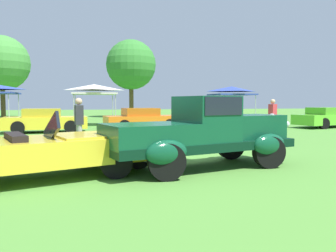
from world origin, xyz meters
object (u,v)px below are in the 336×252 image
(show_car_orange, at_px, (143,119))
(spectator_near_truck, at_px, (272,116))
(show_car_lime, at_px, (328,118))
(canopy_tent_center_field, at_px, (94,89))
(canopy_tent_right_field, at_px, (232,90))
(show_car_yellow, at_px, (45,121))
(neighbor_convertible, at_px, (45,150))
(spectator_by_row, at_px, (79,123))
(feature_pickup_truck, at_px, (203,132))

(show_car_orange, relative_size, spectator_near_truck, 2.57)
(show_car_orange, xyz_separation_m, show_car_lime, (11.32, -0.52, 0.00))
(show_car_lime, relative_size, canopy_tent_center_field, 1.69)
(spectator_near_truck, bearing_deg, canopy_tent_center_field, 131.53)
(show_car_lime, distance_m, canopy_tent_right_field, 7.26)
(show_car_yellow, distance_m, show_car_lime, 16.39)
(spectator_near_truck, relative_size, canopy_tent_right_field, 0.58)
(canopy_tent_center_field, height_order, canopy_tent_right_field, same)
(neighbor_convertible, distance_m, show_car_lime, 18.49)
(show_car_yellow, xyz_separation_m, canopy_tent_center_field, (2.57, 4.72, 1.82))
(show_car_lime, relative_size, spectator_near_truck, 2.84)
(show_car_yellow, xyz_separation_m, show_car_orange, (5.07, 0.17, 0.00))
(canopy_tent_center_field, xyz_separation_m, canopy_tent_right_field, (10.11, 0.90, 0.00))
(show_car_yellow, bearing_deg, show_car_lime, -1.24)
(neighbor_convertible, height_order, show_car_orange, neighbor_convertible)
(neighbor_convertible, relative_size, show_car_orange, 1.09)
(show_car_lime, height_order, canopy_tent_center_field, canopy_tent_center_field)
(show_car_yellow, height_order, canopy_tent_right_field, canopy_tent_right_field)
(show_car_orange, distance_m, spectator_near_truck, 6.88)
(show_car_orange, bearing_deg, show_car_yellow, -178.09)
(canopy_tent_right_field, bearing_deg, spectator_near_truck, -103.02)
(spectator_near_truck, bearing_deg, show_car_yellow, 158.28)
(show_car_orange, bearing_deg, neighbor_convertible, -108.78)
(spectator_by_row, relative_size, canopy_tent_center_field, 0.60)
(canopy_tent_right_field, bearing_deg, show_car_orange, -144.40)
(show_car_orange, height_order, spectator_by_row, spectator_by_row)
(spectator_near_truck, bearing_deg, show_car_lime, 32.47)
(feature_pickup_truck, bearing_deg, canopy_tent_center_field, 98.09)
(feature_pickup_truck, bearing_deg, show_car_orange, 88.37)
(show_car_orange, relative_size, canopy_tent_center_field, 1.53)
(neighbor_convertible, distance_m, spectator_near_truck, 11.44)
(neighbor_convertible, relative_size, show_car_yellow, 1.14)
(show_car_lime, distance_m, spectator_near_truck, 7.08)
(feature_pickup_truck, distance_m, neighbor_convertible, 3.51)
(canopy_tent_center_field, bearing_deg, spectator_by_row, -93.37)
(canopy_tent_center_field, bearing_deg, show_car_yellow, -118.57)
(show_car_lime, bearing_deg, canopy_tent_right_field, 121.85)
(spectator_by_row, distance_m, canopy_tent_right_field, 16.89)
(neighbor_convertible, xyz_separation_m, spectator_near_truck, (9.15, 6.85, 0.33))
(show_car_orange, bearing_deg, feature_pickup_truck, -91.63)
(spectator_near_truck, xyz_separation_m, canopy_tent_center_field, (-7.85, 8.87, 1.51))
(canopy_tent_center_field, distance_m, canopy_tent_right_field, 10.15)
(spectator_by_row, bearing_deg, feature_pickup_truck, -50.01)
(neighbor_convertible, relative_size, show_car_lime, 0.99)
(show_car_yellow, relative_size, show_car_orange, 0.95)
(neighbor_convertible, bearing_deg, show_car_yellow, 96.59)
(feature_pickup_truck, xyz_separation_m, canopy_tent_right_field, (7.92, 16.34, 1.55))
(spectator_near_truck, bearing_deg, spectator_by_row, -160.01)
(canopy_tent_right_field, bearing_deg, show_car_lime, -58.15)
(show_car_orange, distance_m, canopy_tent_right_field, 9.53)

